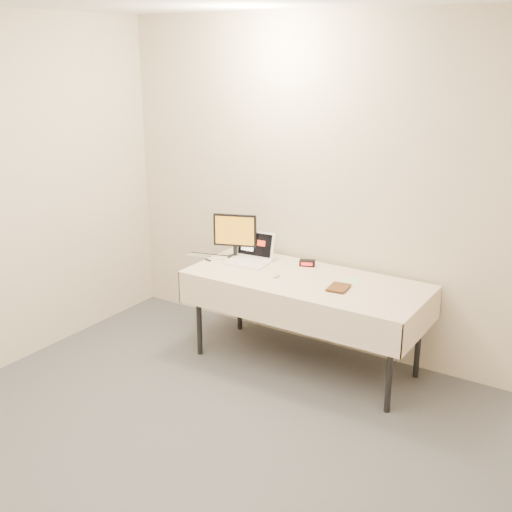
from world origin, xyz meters
The scene contains 9 objects.
back_wall centered at (0.00, 2.50, 1.35)m, with size 4.00×0.10×2.70m, color beige.
table centered at (0.00, 2.05, 0.68)m, with size 1.86×0.81×0.74m.
laptop centered at (-0.58, 2.15, 0.80)m, with size 0.37×0.33×0.24m.
monitor centered at (-0.75, 2.17, 0.96)m, with size 0.35×0.16×0.37m.
book centered at (0.23, 1.97, 0.83)m, with size 0.14×0.02×0.19m, color brown.
alarm_clock centered at (-0.13, 2.31, 0.76)m, with size 0.14×0.09×0.05m.
clicker centered at (-0.21, 1.95, 0.75)m, with size 0.04×0.08×0.02m, color silver.
paper_form centered at (0.31, 2.12, 0.74)m, with size 0.11×0.29×0.00m, color #B4DBAE.
usb_dongle centered at (-0.89, 1.98, 0.74)m, with size 0.06×0.02×0.01m, color black.
Camera 1 is at (2.17, -2.05, 2.44)m, focal length 45.00 mm.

